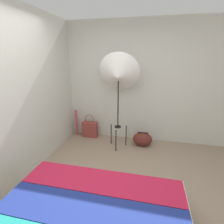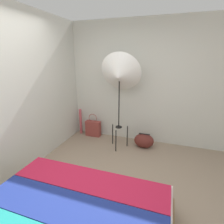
# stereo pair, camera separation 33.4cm
# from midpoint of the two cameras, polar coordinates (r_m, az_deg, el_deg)

# --- Properties ---
(ground_plane) EXTENTS (14.00, 14.00, 0.00)m
(ground_plane) POSITION_cam_midpoint_polar(r_m,az_deg,el_deg) (2.53, -7.81, -29.50)
(ground_plane) COLOR gray
(wall_back) EXTENTS (8.00, 0.05, 2.60)m
(wall_back) POSITION_cam_midpoint_polar(r_m,az_deg,el_deg) (3.90, 2.74, 9.44)
(wall_back) COLOR beige
(wall_back) RESTS_ON ground_plane
(wall_side_left) EXTENTS (0.05, 8.00, 2.60)m
(wall_side_left) POSITION_cam_midpoint_polar(r_m,az_deg,el_deg) (3.35, -25.31, 6.47)
(wall_side_left) COLOR beige
(wall_side_left) RESTS_ON ground_plane
(photo_umbrella) EXTENTS (0.80, 0.54, 1.94)m
(photo_umbrella) POSITION_cam_midpoint_polar(r_m,az_deg,el_deg) (3.38, -0.79, 11.92)
(photo_umbrella) COLOR black
(photo_umbrella) RESTS_ON ground_plane
(tote_bag) EXTENTS (0.36, 0.14, 0.56)m
(tote_bag) POSITION_cam_midpoint_polar(r_m,az_deg,el_deg) (4.26, -9.50, -5.56)
(tote_bag) COLOR brown
(tote_bag) RESTS_ON ground_plane
(duffel_bag) EXTENTS (0.41, 0.30, 0.31)m
(duffel_bag) POSITION_cam_midpoint_polar(r_m,az_deg,el_deg) (3.84, 7.44, -8.84)
(duffel_bag) COLOR #5B231E
(duffel_bag) RESTS_ON ground_plane
(paper_roll) EXTENTS (0.06, 0.06, 0.63)m
(paper_roll) POSITION_cam_midpoint_polar(r_m,az_deg,el_deg) (4.38, -13.69, -3.45)
(paper_roll) COLOR #BC4C56
(paper_roll) RESTS_ON ground_plane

